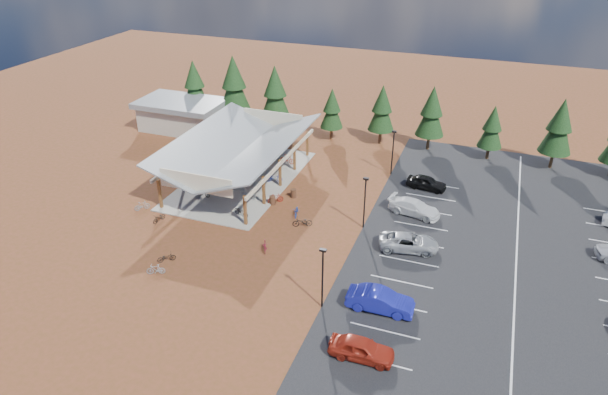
# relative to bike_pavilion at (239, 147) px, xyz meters

# --- Properties ---
(ground) EXTENTS (140.00, 140.00, 0.00)m
(ground) POSITION_rel_bike_pavilion_xyz_m (10.00, -7.00, -3.82)
(ground) COLOR #563416
(ground) RESTS_ON ground
(asphalt_lot) EXTENTS (27.00, 44.00, 0.04)m
(asphalt_lot) POSITION_rel_bike_pavilion_xyz_m (28.50, -4.00, -3.80)
(asphalt_lot) COLOR black
(asphalt_lot) RESTS_ON ground
(concrete_pad) EXTENTS (10.60, 18.60, 0.10)m
(concrete_pad) POSITION_rel_bike_pavilion_xyz_m (0.00, 0.00, -3.77)
(concrete_pad) COLOR gray
(concrete_pad) RESTS_ON ground
(bike_pavilion) EXTENTS (11.65, 19.40, 4.97)m
(bike_pavilion) POSITION_rel_bike_pavilion_xyz_m (0.00, 0.00, 0.00)
(bike_pavilion) COLOR #572D19
(bike_pavilion) RESTS_ON concrete_pad
(outbuilding) EXTENTS (11.00, 7.00, 3.90)m
(outbuilding) POSITION_rel_bike_pavilion_xyz_m (-14.00, 11.00, -1.80)
(outbuilding) COLOR #ADA593
(outbuilding) RESTS_ON ground
(lamp_post_0) EXTENTS (0.50, 0.25, 5.14)m
(lamp_post_0) POSITION_rel_bike_pavilion_xyz_m (15.00, -17.00, -0.85)
(lamp_post_0) COLOR black
(lamp_post_0) RESTS_ON ground
(lamp_post_1) EXTENTS (0.50, 0.25, 5.14)m
(lamp_post_1) POSITION_rel_bike_pavilion_xyz_m (15.00, -5.00, -0.85)
(lamp_post_1) COLOR black
(lamp_post_1) RESTS_ON ground
(lamp_post_2) EXTENTS (0.50, 0.25, 5.14)m
(lamp_post_2) POSITION_rel_bike_pavilion_xyz_m (15.00, 7.00, -0.85)
(lamp_post_2) COLOR black
(lamp_post_2) RESTS_ON ground
(trash_bin_0) EXTENTS (0.60, 0.60, 0.90)m
(trash_bin_0) POSITION_rel_bike_pavilion_xyz_m (5.35, -3.86, -3.37)
(trash_bin_0) COLOR #472919
(trash_bin_0) RESTS_ON ground
(trash_bin_1) EXTENTS (0.60, 0.60, 0.90)m
(trash_bin_1) POSITION_rel_bike_pavilion_xyz_m (6.79, -1.77, -3.37)
(trash_bin_1) COLOR #472919
(trash_bin_1) RESTS_ON ground
(pine_0) EXTENTS (3.55, 3.55, 8.27)m
(pine_0) POSITION_rel_bike_pavilion_xyz_m (-14.04, 14.89, 1.22)
(pine_0) COLOR #382314
(pine_0) RESTS_ON ground
(pine_1) EXTENTS (4.11, 4.11, 9.58)m
(pine_1) POSITION_rel_bike_pavilion_xyz_m (-7.76, 14.36, 2.03)
(pine_1) COLOR #382314
(pine_1) RESTS_ON ground
(pine_2) EXTENTS (3.78, 3.78, 8.82)m
(pine_2) POSITION_rel_bike_pavilion_xyz_m (-1.94, 14.32, 1.56)
(pine_2) COLOR #382314
(pine_2) RESTS_ON ground
(pine_3) EXTENTS (2.86, 2.86, 6.65)m
(pine_3) POSITION_rel_bike_pavilion_xyz_m (5.64, 14.48, 0.23)
(pine_3) COLOR #382314
(pine_3) RESTS_ON ground
(pine_4) EXTENTS (3.22, 3.22, 7.49)m
(pine_4) POSITION_rel_bike_pavilion_xyz_m (11.76, 15.30, 0.75)
(pine_4) COLOR #382314
(pine_4) RESTS_ON ground
(pine_5) EXTENTS (3.41, 3.41, 7.95)m
(pine_5) POSITION_rel_bike_pavilion_xyz_m (17.71, 15.40, 1.03)
(pine_5) COLOR #382314
(pine_5) RESTS_ON ground
(pine_6) EXTENTS (2.82, 2.82, 6.57)m
(pine_6) POSITION_rel_bike_pavilion_xyz_m (24.74, 14.99, 0.18)
(pine_6) COLOR #382314
(pine_6) RESTS_ON ground
(pine_7) EXTENTS (3.52, 3.52, 8.19)m
(pine_7) POSITION_rel_bike_pavilion_xyz_m (31.64, 14.94, 1.18)
(pine_7) COLOR #382314
(pine_7) RESTS_ON ground
(bike_0) EXTENTS (1.67, 0.75, 0.85)m
(bike_0) POSITION_rel_bike_pavilion_xyz_m (-1.89, -4.97, -3.30)
(bike_0) COLOR black
(bike_0) RESTS_ON concrete_pad
(bike_1) EXTENTS (1.63, 0.69, 0.95)m
(bike_1) POSITION_rel_bike_pavilion_xyz_m (-1.70, -1.97, -3.25)
(bike_1) COLOR gray
(bike_1) RESTS_ON concrete_pad
(bike_2) EXTENTS (1.71, 0.75, 0.87)m
(bike_2) POSITION_rel_bike_pavilion_xyz_m (-1.97, 0.37, -3.29)
(bike_2) COLOR navy
(bike_2) RESTS_ON concrete_pad
(bike_3) EXTENTS (1.80, 0.68, 1.05)m
(bike_3) POSITION_rel_bike_pavilion_xyz_m (-1.18, 6.51, -3.20)
(bike_3) COLOR maroon
(bike_3) RESTS_ON concrete_pad
(bike_4) EXTENTS (1.89, 1.15, 0.94)m
(bike_4) POSITION_rel_bike_pavilion_xyz_m (3.51, -7.15, -3.26)
(bike_4) COLOR black
(bike_4) RESTS_ON concrete_pad
(bike_5) EXTENTS (1.86, 0.77, 1.09)m
(bike_5) POSITION_rel_bike_pavilion_xyz_m (2.55, -3.69, -3.18)
(bike_5) COLOR gray
(bike_5) RESTS_ON concrete_pad
(bike_6) EXTENTS (1.93, 1.16, 0.96)m
(bike_6) POSITION_rel_bike_pavilion_xyz_m (3.62, 0.61, -3.24)
(bike_6) COLOR navy
(bike_6) RESTS_ON concrete_pad
(bike_7) EXTENTS (1.81, 0.65, 1.06)m
(bike_7) POSITION_rel_bike_pavilion_xyz_m (3.21, 5.43, -3.19)
(bike_7) COLOR #9D240E
(bike_7) RESTS_ON concrete_pad
(bike_8) EXTENTS (0.83, 1.61, 0.80)m
(bike_8) POSITION_rel_bike_pavilion_xyz_m (-3.34, -10.68, -3.42)
(bike_8) COLOR black
(bike_8) RESTS_ON ground
(bike_9) EXTENTS (1.30, 1.44, 0.91)m
(bike_9) POSITION_rel_bike_pavilion_xyz_m (-6.19, -9.34, -3.37)
(bike_9) COLOR gray
(bike_9) RESTS_ON ground
(bike_11) EXTENTS (1.05, 1.61, 0.94)m
(bike_11) POSITION_rel_bike_pavilion_xyz_m (8.01, -11.67, -3.35)
(bike_11) COLOR maroon
(bike_11) RESTS_ON ground
(bike_12) EXTENTS (1.51, 1.41, 0.81)m
(bike_12) POSITION_rel_bike_pavilion_xyz_m (0.91, -16.03, -3.42)
(bike_12) COLOR black
(bike_12) RESTS_ON ground
(bike_13) EXTENTS (1.55, 1.03, 0.91)m
(bike_13) POSITION_rel_bike_pavilion_xyz_m (1.09, -17.84, -3.37)
(bike_13) COLOR #919398
(bike_13) RESTS_ON ground
(bike_14) EXTENTS (1.04, 1.89, 0.94)m
(bike_14) POSITION_rel_bike_pavilion_xyz_m (8.41, -5.11, -3.35)
(bike_14) COLOR #1F3A97
(bike_14) RESTS_ON ground
(bike_15) EXTENTS (1.56, 1.43, 0.99)m
(bike_15) POSITION_rel_bike_pavilion_xyz_m (5.54, -3.50, -3.33)
(bike_15) COLOR maroon
(bike_15) RESTS_ON ground
(bike_16) EXTENTS (1.95, 1.36, 0.97)m
(bike_16) POSITION_rel_bike_pavilion_xyz_m (9.65, -6.82, -3.34)
(bike_16) COLOR black
(bike_16) RESTS_ON ground
(car_0) EXTENTS (4.39, 1.86, 1.48)m
(car_0) POSITION_rel_bike_pavilion_xyz_m (19.09, -21.01, -3.04)
(car_0) COLOR #9F2616
(car_0) RESTS_ON asphalt_lot
(car_1) EXTENTS (5.03, 1.90, 1.64)m
(car_1) POSITION_rel_bike_pavilion_xyz_m (19.12, -15.87, -2.96)
(car_1) COLOR #1A1F9C
(car_1) RESTS_ON asphalt_lot
(car_2) EXTENTS (5.49, 3.32, 1.42)m
(car_2) POSITION_rel_bike_pavilion_xyz_m (19.61, -7.22, -3.07)
(car_2) COLOR #999CA0
(car_2) RESTS_ON asphalt_lot
(car_3) EXTENTS (5.31, 3.00, 1.45)m
(car_3) POSITION_rel_bike_pavilion_xyz_m (19.00, -1.01, -3.06)
(car_3) COLOR white
(car_3) RESTS_ON asphalt_lot
(car_4) EXTENTS (4.29, 2.12, 1.41)m
(car_4) POSITION_rel_bike_pavilion_xyz_m (19.24, 4.81, -3.08)
(car_4) COLOR black
(car_4) RESTS_ON asphalt_lot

